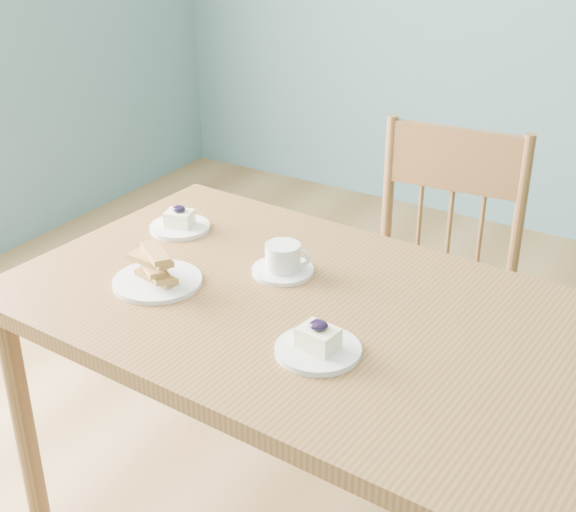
% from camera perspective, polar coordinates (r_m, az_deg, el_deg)
% --- Properties ---
extents(room, '(5.01, 5.01, 2.71)m').
position_cam_1_polar(room, '(1.19, 15.44, 12.03)').
color(room, olive).
rests_on(room, ground).
extents(dining_table, '(1.45, 0.89, 0.76)m').
position_cam_1_polar(dining_table, '(1.77, 2.44, -5.95)').
color(dining_table, brown).
rests_on(dining_table, ground).
extents(dining_chair, '(0.47, 0.45, 0.95)m').
position_cam_1_polar(dining_chair, '(2.38, 10.16, -2.52)').
color(dining_chair, brown).
rests_on(dining_chair, ground).
extents(cheesecake_plate_near, '(0.17, 0.17, 0.07)m').
position_cam_1_polar(cheesecake_plate_near, '(1.58, 2.16, -6.33)').
color(cheesecake_plate_near, silver).
rests_on(cheesecake_plate_near, dining_table).
extents(cheesecake_plate_far, '(0.16, 0.16, 0.07)m').
position_cam_1_polar(cheesecake_plate_far, '(2.10, -7.71, 2.32)').
color(cheesecake_plate_far, silver).
rests_on(cheesecake_plate_far, dining_table).
extents(coffee_cup, '(0.14, 0.14, 0.07)m').
position_cam_1_polar(coffee_cup, '(1.86, -0.33, -0.34)').
color(coffee_cup, silver).
rests_on(coffee_cup, dining_table).
extents(biscotti_plate, '(0.20, 0.20, 0.09)m').
position_cam_1_polar(biscotti_plate, '(1.84, -9.32, -1.10)').
color(biscotti_plate, silver).
rests_on(biscotti_plate, dining_table).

